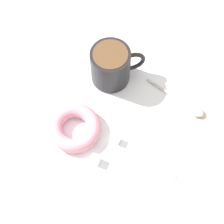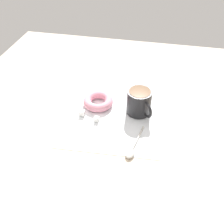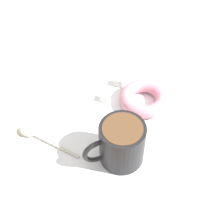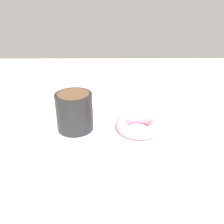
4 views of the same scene
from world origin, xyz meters
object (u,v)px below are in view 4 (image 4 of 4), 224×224
Objects in this scene: donut at (139,125)px; spoon at (82,97)px; coffee_cup at (74,111)px; sugar_cube_extra at (130,111)px; sugar_cube at (152,114)px.

donut is 23.90cm from spoon.
coffee_cup is 0.96× the size of donut.
sugar_cube_extra is (-10.09, -13.47, 0.38)cm from spoon.
donut is 0.75× the size of spoon.
spoon is 9.16× the size of sugar_cube_extra.
sugar_cube is 1.14× the size of sugar_cube_extra.
sugar_cube is (6.66, -4.02, -0.55)cm from donut.
spoon is at bearing 57.98° from sugar_cube.
spoon is 8.00× the size of sugar_cube.
donut is at bearing 148.85° from sugar_cube.
coffee_cup is 6.64× the size of sugar_cube_extra.
donut is (-1.15, -14.67, -3.07)cm from coffee_cup.
coffee_cup is at bearing 106.40° from sugar_cube.
sugar_cube_extra is at bearing 71.87° from sugar_cube.
spoon is at bearing 1.17° from coffee_cup.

